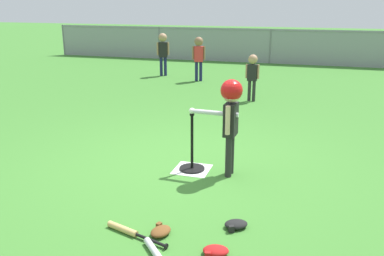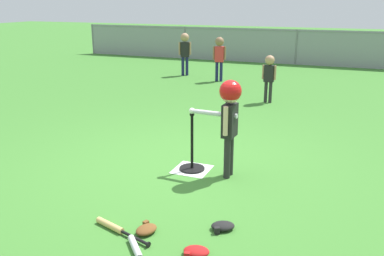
# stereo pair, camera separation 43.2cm
# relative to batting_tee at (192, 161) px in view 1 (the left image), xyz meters

# --- Properties ---
(ground_plane) EXTENTS (60.00, 60.00, 0.00)m
(ground_plane) POSITION_rel_batting_tee_xyz_m (-0.18, 0.13, -0.12)
(ground_plane) COLOR #3D7A2D
(home_plate) EXTENTS (0.44, 0.44, 0.01)m
(home_plate) POSITION_rel_batting_tee_xyz_m (-0.00, 0.00, -0.12)
(home_plate) COLOR white
(home_plate) RESTS_ON ground_plane
(batting_tee) EXTENTS (0.32, 0.32, 0.73)m
(batting_tee) POSITION_rel_batting_tee_xyz_m (0.00, 0.00, 0.00)
(batting_tee) COLOR black
(batting_tee) RESTS_ON ground_plane
(baseball_on_tee) EXTENTS (0.07, 0.07, 0.07)m
(baseball_on_tee) POSITION_rel_batting_tee_xyz_m (-0.00, 0.00, 0.65)
(baseball_on_tee) COLOR white
(baseball_on_tee) RESTS_ON batting_tee
(batter_child) EXTENTS (0.64, 0.34, 1.18)m
(batter_child) POSITION_rel_batting_tee_xyz_m (0.48, -0.02, 0.72)
(batter_child) COLOR #262626
(batter_child) RESTS_ON ground_plane
(fielder_deep_right) EXTENTS (0.33, 0.23, 1.15)m
(fielder_deep_right) POSITION_rel_batting_tee_xyz_m (-1.59, 5.83, 0.62)
(fielder_deep_right) COLOR #191E4C
(fielder_deep_right) RESTS_ON ground_plane
(fielder_deep_center) EXTENTS (0.33, 0.23, 1.18)m
(fielder_deep_center) POSITION_rel_batting_tee_xyz_m (-2.77, 6.31, 0.64)
(fielder_deep_center) COLOR #191E4C
(fielder_deep_center) RESTS_ON ground_plane
(fielder_deep_left) EXTENTS (0.29, 0.20, 0.98)m
(fielder_deep_left) POSITION_rel_batting_tee_xyz_m (0.12, 3.93, 0.51)
(fielder_deep_left) COLOR #262626
(fielder_deep_left) RESTS_ON ground_plane
(spare_bat_silver) EXTENTS (0.49, 0.52, 0.06)m
(spare_bat_silver) POSITION_rel_batting_tee_xyz_m (0.26, -1.88, -0.09)
(spare_bat_silver) COLOR silver
(spare_bat_silver) RESTS_ON ground_plane
(spare_bat_wood) EXTENTS (0.67, 0.25, 0.06)m
(spare_bat_wood) POSITION_rel_batting_tee_xyz_m (-0.12, -1.62, -0.09)
(spare_bat_wood) COLOR #DBB266
(spare_bat_wood) RESTS_ON ground_plane
(glove_near_bats) EXTENTS (0.25, 0.21, 0.07)m
(glove_near_bats) POSITION_rel_batting_tee_xyz_m (0.72, -1.70, -0.09)
(glove_near_bats) COLOR #B21919
(glove_near_bats) RESTS_ON ground_plane
(glove_tossed_aside) EXTENTS (0.22, 0.26, 0.07)m
(glove_tossed_aside) POSITION_rel_batting_tee_xyz_m (0.17, -1.54, -0.09)
(glove_tossed_aside) COLOR brown
(glove_tossed_aside) RESTS_ON ground_plane
(glove_outfield_drop) EXTENTS (0.27, 0.25, 0.07)m
(glove_outfield_drop) POSITION_rel_batting_tee_xyz_m (0.80, -1.23, -0.09)
(glove_outfield_drop) COLOR black
(glove_outfield_drop) RESTS_ON ground_plane
(outfield_fence) EXTENTS (16.06, 0.06, 1.15)m
(outfield_fence) POSITION_rel_batting_tee_xyz_m (-0.18, 9.63, 0.50)
(outfield_fence) COLOR slate
(outfield_fence) RESTS_ON ground_plane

